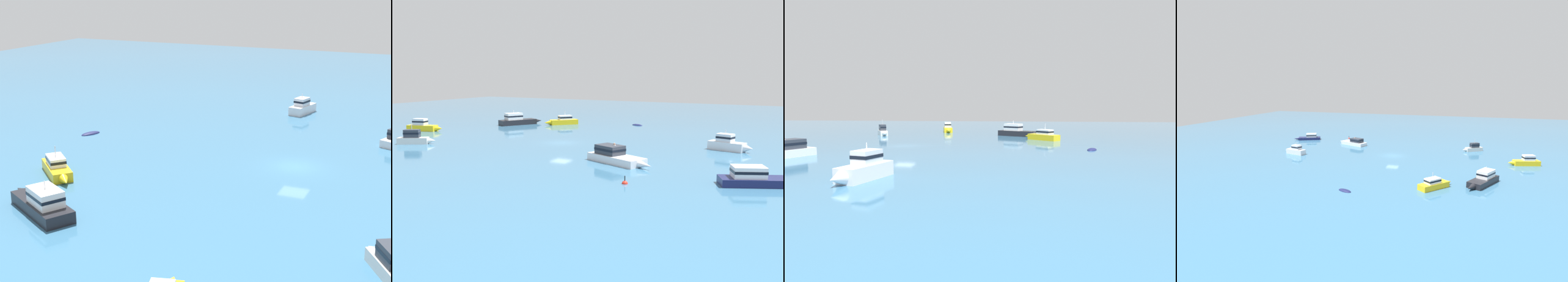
# 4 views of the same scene
# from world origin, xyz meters

# --- Properties ---
(ground_plane) EXTENTS (166.29, 166.29, 0.00)m
(ground_plane) POSITION_xyz_m (0.00, 0.00, 0.00)
(ground_plane) COLOR teal
(launch) EXTENTS (4.77, 8.29, 2.04)m
(launch) POSITION_xyz_m (8.58, 11.96, 0.69)
(launch) COLOR white
(launch) RESTS_ON ground
(powerboat) EXTENTS (2.62, 5.58, 2.52)m
(powerboat) POSITION_xyz_m (-4.47, 21.06, 0.79)
(powerboat) COLOR white
(powerboat) RESTS_ON ground
(motor_cruiser) EXTENTS (4.38, 7.12, 1.65)m
(motor_cruiser) POSITION_xyz_m (11.84, 26.25, 0.66)
(motor_cruiser) COLOR #191E4C
(motor_cruiser) RESTS_ON ground
(motor_cruiser_1) EXTENTS (7.95, 5.23, 2.71)m
(motor_cruiser_1) POSITION_xyz_m (-14.23, -17.88, 0.81)
(motor_cruiser_1) COLOR black
(motor_cruiser_1) RESTS_ON ground
(launch_1) EXTENTS (5.50, 4.96, 2.54)m
(launch_1) POSITION_xyz_m (-18.28, -10.81, 0.66)
(launch_1) COLOR yellow
(launch_1) RESTS_ON ground
(cabin_cruiser) EXTENTS (3.37, 4.71, 2.85)m
(cabin_cruiser) POSITION_xyz_m (9.86, -16.72, 0.76)
(cabin_cruiser) COLOR silver
(cabin_cruiser) RESTS_ON ground
(launch_2) EXTENTS (2.82, 6.02, 1.98)m
(launch_2) POSITION_xyz_m (-0.04, -26.12, 0.76)
(launch_2) COLOR yellow
(launch_2) RESTS_ON ground
(skiff) EXTENTS (1.78, 2.50, 0.47)m
(skiff) POSITION_xyz_m (-23.35, 1.62, 0.00)
(skiff) COLOR #191E4C
(skiff) RESTS_ON ground
(channel_buoy) EXTENTS (0.53, 0.53, 0.95)m
(channel_buoy) POSITION_xyz_m (16.45, 16.44, 0.01)
(channel_buoy) COLOR red
(channel_buoy) RESTS_ON ground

